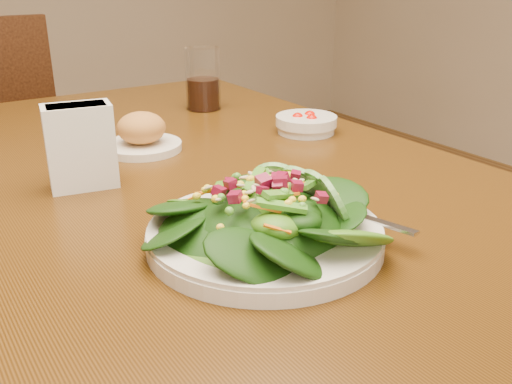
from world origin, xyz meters
TOP-DOWN VIEW (x-y plane):
  - dining_table at (0.00, 0.00)m, footprint 0.90×1.40m
  - salad_plate at (-0.03, -0.29)m, footprint 0.29×0.29m
  - bread_plate at (-0.01, 0.15)m, footprint 0.14×0.14m
  - tomato_bowl at (0.31, 0.07)m, footprint 0.12×0.12m
  - drinking_glass at (0.24, 0.37)m, footprint 0.08×0.08m
  - napkin_holder at (-0.16, 0.02)m, footprint 0.11×0.07m

SIDE VIEW (x-z plane):
  - dining_table at x=0.00m, z-range 0.27..1.02m
  - tomato_bowl at x=0.31m, z-range 0.75..0.79m
  - bread_plate at x=-0.01m, z-range 0.74..0.82m
  - salad_plate at x=-0.03m, z-range 0.74..0.82m
  - drinking_glass at x=0.24m, z-range 0.74..0.88m
  - napkin_holder at x=-0.16m, z-range 0.75..0.88m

